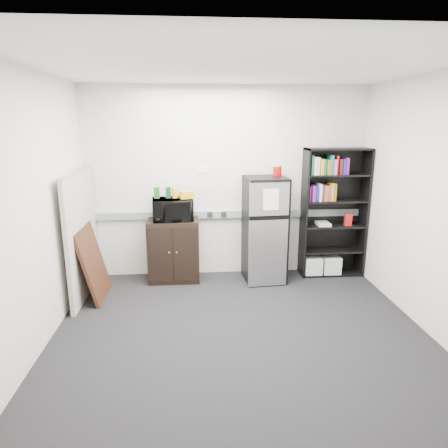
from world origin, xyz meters
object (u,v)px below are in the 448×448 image
object	(u,v)px
cabinet	(174,250)
microwave	(172,209)
bookshelf	(332,210)
cubicle_partition	(82,235)
refrigerator	(265,230)

from	to	relation	value
cabinet	microwave	xyz separation A→B (m)	(0.00, -0.02, 0.59)
cabinet	microwave	bearing A→B (deg)	-90.00
bookshelf	microwave	distance (m)	2.28
cubicle_partition	microwave	world-z (taller)	cubicle_partition
microwave	refrigerator	size ratio (longest dim) A/B	0.37
bookshelf	refrigerator	bearing A→B (deg)	-171.73
bookshelf	microwave	size ratio (longest dim) A/B	3.39
bookshelf	refrigerator	world-z (taller)	bookshelf
cubicle_partition	refrigerator	world-z (taller)	cubicle_partition
cabinet	refrigerator	size ratio (longest dim) A/B	0.60
bookshelf	cubicle_partition	xyz separation A→B (m)	(-3.41, -0.49, -0.16)
cubicle_partition	bookshelf	bearing A→B (deg)	8.13
cubicle_partition	microwave	size ratio (longest dim) A/B	2.97
microwave	bookshelf	bearing A→B (deg)	-4.11
bookshelf	refrigerator	size ratio (longest dim) A/B	1.25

